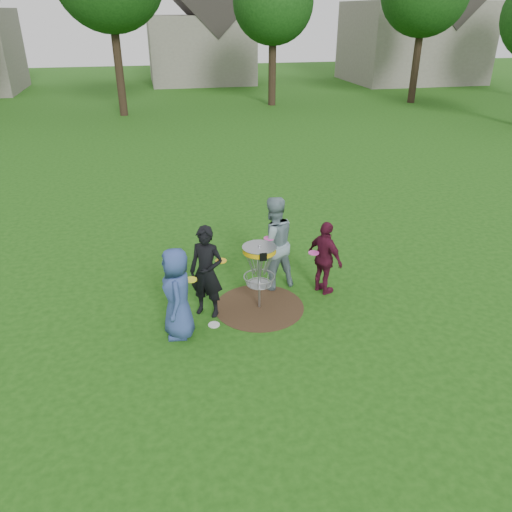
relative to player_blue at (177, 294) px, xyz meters
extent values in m
plane|color=#19470F|center=(1.63, 0.60, -0.86)|extent=(100.00, 100.00, 0.00)
cylinder|color=#47331E|center=(1.63, 0.60, -0.86)|extent=(1.80, 1.80, 0.01)
imported|color=#2F4583|center=(0.00, 0.00, 0.00)|extent=(0.59, 0.87, 1.73)
imported|color=black|center=(0.60, 0.59, 0.05)|extent=(0.80, 0.72, 1.84)
imported|color=gray|center=(2.09, 1.40, 0.15)|extent=(1.12, 0.96, 2.02)
imported|color=#4F1227|center=(3.08, 0.90, -0.07)|extent=(0.74, 1.00, 1.58)
cylinder|color=silver|center=(0.64, 0.15, -0.86)|extent=(0.22, 0.22, 0.02)
cylinder|color=#9EA0A5|center=(1.63, 0.60, -0.17)|extent=(0.05, 0.05, 1.38)
cylinder|color=#D9A40B|center=(1.63, 0.60, 0.42)|extent=(0.64, 0.64, 0.10)
cylinder|color=#9EA0A5|center=(1.63, 0.60, 0.47)|extent=(0.66, 0.66, 0.01)
cube|color=black|center=(1.63, 0.27, 0.42)|extent=(0.14, 0.02, 0.16)
torus|color=#9EA0A5|center=(1.63, 0.60, -0.16)|extent=(0.62, 0.62, 0.02)
torus|color=#9EA0A5|center=(1.63, 0.60, -0.32)|extent=(0.50, 0.50, 0.02)
cylinder|color=#9EA0A5|center=(1.63, 0.60, -0.33)|extent=(0.44, 0.44, 0.01)
cylinder|color=yellow|center=(0.26, 0.10, 0.20)|extent=(0.22, 0.22, 0.02)
cylinder|color=yellow|center=(0.88, 0.59, 0.26)|extent=(0.22, 0.22, 0.02)
cylinder|color=#E33BAC|center=(1.95, 1.16, 0.38)|extent=(0.22, 0.22, 0.02)
cylinder|color=#DD3AA8|center=(2.80, 0.84, 0.11)|extent=(0.22, 0.22, 0.02)
cylinder|color=#38281C|center=(-1.37, 22.10, 1.45)|extent=(0.46, 0.46, 4.62)
cylinder|color=#38281C|center=(7.63, 23.60, 1.03)|extent=(0.46, 0.46, 3.78)
sphere|color=#164211|center=(7.63, 23.60, 4.90)|extent=(4.68, 4.68, 4.68)
cylinder|color=#38281C|center=(16.63, 22.60, 1.24)|extent=(0.46, 0.46, 4.20)
cube|color=gray|center=(4.63, 35.60, 1.64)|extent=(8.00, 7.00, 5.00)
cube|color=gray|center=(21.63, 32.60, 2.14)|extent=(10.00, 8.00, 6.00)
camera|label=1|loc=(-0.27, -7.73, 4.50)|focal=35.00mm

